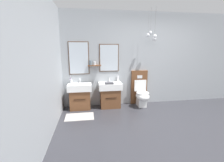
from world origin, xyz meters
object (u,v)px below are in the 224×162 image
(toilet, at_px, (141,93))
(folded_hand_towel, at_px, (109,83))
(vanity_sink_left, at_px, (80,95))
(vanity_sink_right, at_px, (110,94))
(soap_dispenser, at_px, (118,78))
(toothbrush_cup, at_px, (71,81))

(toilet, relative_size, folded_hand_towel, 4.55)
(vanity_sink_left, relative_size, folded_hand_towel, 3.18)
(toilet, bearing_deg, folded_hand_towel, -173.13)
(vanity_sink_right, bearing_deg, folded_hand_towel, -107.60)
(toilet, xyz_separation_m, soap_dispenser, (-0.65, 0.17, 0.41))
(soap_dispenser, bearing_deg, vanity_sink_left, -171.69)
(vanity_sink_left, height_order, folded_hand_towel, folded_hand_towel)
(soap_dispenser, distance_m, folded_hand_towel, 0.41)
(vanity_sink_right, distance_m, soap_dispenser, 0.50)
(toothbrush_cup, xyz_separation_m, soap_dispenser, (1.32, 0.01, 0.03))
(vanity_sink_left, bearing_deg, vanity_sink_right, 0.00)
(vanity_sink_right, bearing_deg, toilet, -0.87)
(vanity_sink_left, distance_m, folded_hand_towel, 0.87)
(vanity_sink_right, xyz_separation_m, folded_hand_towel, (-0.04, -0.13, 0.35))
(vanity_sink_right, height_order, toilet, toilet)
(vanity_sink_left, xyz_separation_m, folded_hand_towel, (0.79, -0.13, 0.35))
(vanity_sink_right, bearing_deg, vanity_sink_left, 180.00)
(toilet, distance_m, folded_hand_towel, 1.00)
(vanity_sink_right, distance_m, toothbrush_cup, 1.14)
(vanity_sink_left, distance_m, toothbrush_cup, 0.47)
(folded_hand_towel, bearing_deg, vanity_sink_right, 72.40)
(vanity_sink_left, bearing_deg, folded_hand_towel, -9.07)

